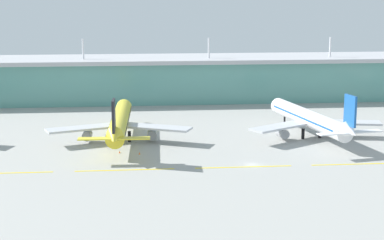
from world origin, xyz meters
TOP-DOWN VIEW (x-y plane):
  - ground_plane at (0.00, 0.00)m, footprint 600.00×600.00m
  - terminal_building at (-0.00, 113.44)m, footprint 288.00×34.00m
  - airliner_near_middle at (-38.95, 33.69)m, footprint 48.76×65.20m
  - airliner_far_middle at (26.18, 32.90)m, footprint 47.94×61.67m
  - taxiway_stripe_west at (-71.00, -2.18)m, footprint 28.00×0.70m
  - taxiway_stripe_mid_west at (-37.00, -2.18)m, footprint 28.00×0.70m
  - taxiway_stripe_centre at (-3.00, -2.18)m, footprint 28.00×0.70m
  - taxiway_stripe_mid_east at (31.00, -2.18)m, footprint 28.00×0.70m
  - safety_cone_left_wingtip at (-32.67, 15.07)m, footprint 0.56×0.56m
  - safety_cone_nose_front at (-38.82, 17.29)m, footprint 0.56×0.56m

SIDE VIEW (x-z plane):
  - ground_plane at x=0.00m, z-range 0.00..0.00m
  - taxiway_stripe_west at x=-71.00m, z-range 0.00..0.04m
  - taxiway_stripe_mid_west at x=-37.00m, z-range 0.00..0.04m
  - taxiway_stripe_centre at x=-3.00m, z-range 0.00..0.04m
  - taxiway_stripe_mid_east at x=31.00m, z-range 0.00..0.04m
  - safety_cone_left_wingtip at x=-32.67m, z-range 0.00..0.70m
  - safety_cone_nose_front at x=-38.82m, z-range 0.00..0.70m
  - airliner_far_middle at x=26.18m, z-range -3.00..15.90m
  - airliner_near_middle at x=-38.95m, z-range -3.00..15.90m
  - terminal_building at x=0.00m, z-range -4.30..24.65m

